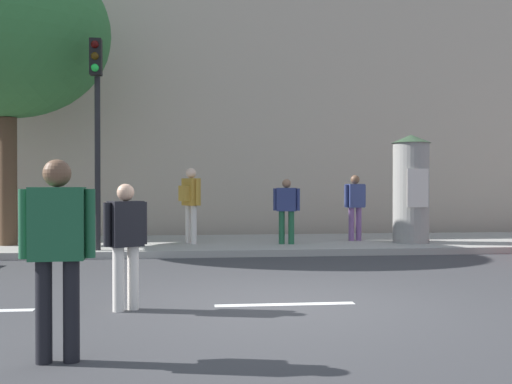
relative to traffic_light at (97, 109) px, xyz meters
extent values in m
plane|color=#38383A|center=(3.16, -5.24, -3.11)|extent=(80.00, 80.00, 0.00)
cube|color=#9E9B93|center=(3.16, 1.76, -3.03)|extent=(36.00, 4.00, 0.15)
cube|color=silver|center=(3.16, -5.24, -3.10)|extent=(1.80, 0.16, 0.01)
cube|color=#B7A893|center=(3.16, 6.76, 1.10)|extent=(36.00, 5.00, 8.42)
cylinder|color=black|center=(0.00, 0.11, -1.13)|extent=(0.12, 0.12, 3.65)
cube|color=black|center=(0.00, -0.07, 1.07)|extent=(0.24, 0.24, 0.75)
sphere|color=#390605|center=(0.00, -0.20, 1.31)|extent=(0.16, 0.16, 0.16)
sphere|color=#3C2906|center=(0.00, -0.20, 1.07)|extent=(0.16, 0.16, 0.16)
sphere|color=green|center=(0.00, -0.20, 0.83)|extent=(0.16, 0.16, 0.16)
cylinder|color=gray|center=(7.19, 1.03, -1.77)|extent=(0.85, 0.85, 2.38)
cone|color=#334C33|center=(7.19, 1.03, -0.48)|extent=(0.93, 0.93, 0.20)
cube|color=silver|center=(7.19, 0.60, -1.65)|extent=(0.51, 0.02, 0.90)
cylinder|color=#4C3826|center=(-2.21, 1.42, -1.50)|extent=(0.41, 0.41, 2.92)
ellipsoid|color=#337238|center=(-2.21, 1.42, 1.93)|extent=(4.62, 4.62, 3.93)
cylinder|color=silver|center=(1.26, -5.33, -2.72)|extent=(0.14, 0.14, 0.78)
cylinder|color=silver|center=(1.09, -5.43, -2.72)|extent=(0.14, 0.14, 0.78)
cube|color=black|center=(1.17, -5.38, -2.05)|extent=(0.46, 0.41, 0.55)
cylinder|color=black|center=(1.38, -5.25, -2.05)|extent=(0.09, 0.09, 0.53)
cylinder|color=black|center=(0.97, -5.50, -2.05)|extent=(0.09, 0.09, 0.53)
sphere|color=tan|center=(1.17, -5.38, -1.67)|extent=(0.21, 0.21, 0.21)
cylinder|color=black|center=(0.94, -7.48, -2.66)|extent=(0.14, 0.14, 0.88)
cylinder|color=black|center=(0.71, -7.50, -2.66)|extent=(0.14, 0.14, 0.88)
cube|color=#1E5938|center=(0.82, -7.49, -1.91)|extent=(0.47, 0.26, 0.63)
cylinder|color=#1E5938|center=(1.10, -7.48, -1.91)|extent=(0.09, 0.09, 0.60)
cylinder|color=#1E5938|center=(0.55, -7.50, -1.91)|extent=(0.09, 0.09, 0.60)
sphere|color=brown|center=(0.82, -7.49, -1.48)|extent=(0.24, 0.24, 0.24)
cube|color=silver|center=(0.82, -7.31, -1.94)|extent=(0.29, 0.17, 0.36)
cylinder|color=#724C84|center=(6.10, 1.69, -2.55)|extent=(0.14, 0.14, 0.82)
cylinder|color=#724C84|center=(5.90, 1.64, -2.55)|extent=(0.14, 0.14, 0.82)
cube|color=navy|center=(6.00, 1.67, -1.85)|extent=(0.46, 0.34, 0.58)
cylinder|color=navy|center=(6.24, 1.73, -1.85)|extent=(0.09, 0.09, 0.55)
cylinder|color=navy|center=(5.75, 1.60, -1.85)|extent=(0.09, 0.09, 0.55)
sphere|color=brown|center=(6.00, 1.67, -1.45)|extent=(0.22, 0.22, 0.22)
cube|color=#4C4C51|center=(5.95, 1.84, -1.88)|extent=(0.31, 0.23, 0.36)
cylinder|color=#1E5938|center=(4.28, 0.96, -2.57)|extent=(0.14, 0.14, 0.77)
cylinder|color=#1E5938|center=(4.06, 1.01, -2.57)|extent=(0.14, 0.14, 0.77)
cube|color=navy|center=(4.17, 0.99, -1.92)|extent=(0.49, 0.34, 0.54)
cylinder|color=navy|center=(4.43, 0.92, -1.92)|extent=(0.09, 0.09, 0.52)
cylinder|color=navy|center=(3.91, 1.05, -1.92)|extent=(0.09, 0.09, 0.52)
sphere|color=#8C664C|center=(4.17, 0.99, -1.54)|extent=(0.21, 0.21, 0.21)
cube|color=#4C4C51|center=(4.21, 1.16, -1.95)|extent=(0.31, 0.22, 0.36)
cylinder|color=silver|center=(2.02, 1.19, -2.51)|extent=(0.14, 0.14, 0.90)
cylinder|color=silver|center=(1.89, 1.38, -2.51)|extent=(0.14, 0.14, 0.90)
cube|color=#B78C33|center=(1.96, 1.28, -1.74)|extent=(0.45, 0.52, 0.64)
cylinder|color=#B78C33|center=(2.11, 1.05, -1.74)|extent=(0.09, 0.09, 0.60)
cylinder|color=#B78C33|center=(1.81, 1.52, -1.74)|extent=(0.09, 0.09, 0.60)
sphere|color=beige|center=(1.96, 1.28, -1.30)|extent=(0.24, 0.24, 0.24)
cube|color=#B78C33|center=(1.81, 1.19, -1.77)|extent=(0.29, 0.32, 0.36)
camera|label=1|loc=(1.97, -12.77, -1.58)|focal=41.95mm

